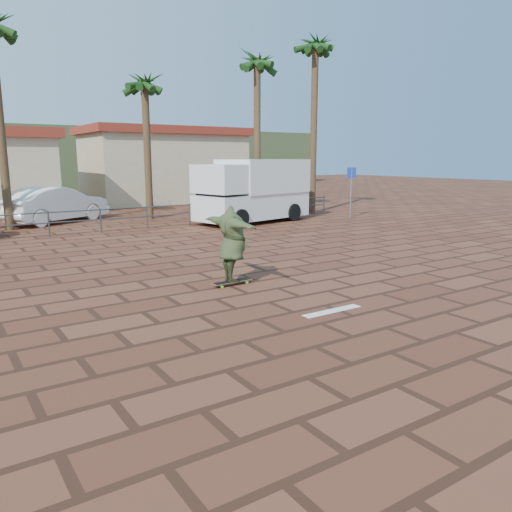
{
  "coord_description": "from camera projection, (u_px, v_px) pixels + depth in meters",
  "views": [
    {
      "loc": [
        -5.88,
        -8.36,
        3.02
      ],
      "look_at": [
        0.34,
        1.02,
        0.8
      ],
      "focal_mm": 35.0,
      "sensor_mm": 36.0,
      "label": 1
    }
  ],
  "objects": [
    {
      "name": "ground",
      "position": [
        269.0,
        302.0,
        10.61
      ],
      "size": [
        120.0,
        120.0,
        0.0
      ],
      "primitive_type": "plane",
      "color": "brown",
      "rests_on": "ground"
    },
    {
      "name": "paint_stripe",
      "position": [
        332.0,
        311.0,
        10.0
      ],
      "size": [
        1.4,
        0.22,
        0.01
      ],
      "primitive_type": "cube",
      "color": "white",
      "rests_on": "ground"
    },
    {
      "name": "guardrail",
      "position": [
        100.0,
        216.0,
        20.29
      ],
      "size": [
        24.06,
        0.06,
        1.0
      ],
      "color": "#47494F",
      "rests_on": "ground"
    },
    {
      "name": "palm_center",
      "position": [
        145.0,
        87.0,
        23.95
      ],
      "size": [
        2.4,
        2.4,
        7.75
      ],
      "color": "brown",
      "rests_on": "ground"
    },
    {
      "name": "palm_right",
      "position": [
        257.0,
        67.0,
        25.46
      ],
      "size": [
        2.4,
        2.4,
        9.05
      ],
      "color": "brown",
      "rests_on": "ground"
    },
    {
      "name": "palm_far_right",
      "position": [
        315.0,
        51.0,
        26.09
      ],
      "size": [
        2.4,
        2.4,
        10.05
      ],
      "color": "brown",
      "rests_on": "ground"
    },
    {
      "name": "building_east",
      "position": [
        164.0,
        165.0,
        34.08
      ],
      "size": [
        10.6,
        6.6,
        5.0
      ],
      "color": "beige",
      "rests_on": "ground"
    },
    {
      "name": "longboard",
      "position": [
        232.0,
        282.0,
        12.02
      ],
      "size": [
        1.06,
        0.29,
        0.1
      ],
      "rotation": [
        0.0,
        0.0,
        0.06
      ],
      "color": "olive",
      "rests_on": "ground"
    },
    {
      "name": "skateboarder",
      "position": [
        232.0,
        244.0,
        11.84
      ],
      "size": [
        0.64,
        2.24,
        1.82
      ],
      "primitive_type": "imported",
      "rotation": [
        0.0,
        0.0,
        1.56
      ],
      "color": "#394625",
      "rests_on": "longboard"
    },
    {
      "name": "campervan",
      "position": [
        253.0,
        189.0,
        23.58
      ],
      "size": [
        6.05,
        3.53,
        2.94
      ],
      "rotation": [
        0.0,
        0.0,
        0.22
      ],
      "color": "white",
      "rests_on": "ground"
    },
    {
      "name": "car_white",
      "position": [
        56.0,
        205.0,
        23.52
      ],
      "size": [
        5.38,
        4.07,
        1.7
      ],
      "primitive_type": "imported",
      "rotation": [
        0.0,
        0.0,
        2.08
      ],
      "color": "white",
      "rests_on": "ground"
    },
    {
      "name": "street_sign",
      "position": [
        351.0,
        183.0,
        24.94
      ],
      "size": [
        0.52,
        0.12,
        2.55
      ],
      "rotation": [
        0.0,
        0.0,
        -0.14
      ],
      "color": "gray",
      "rests_on": "ground"
    }
  ]
}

